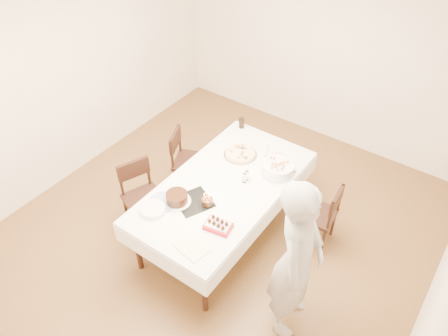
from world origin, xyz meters
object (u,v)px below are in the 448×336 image
Objects in this scene: taper_candle at (268,150)px; layer_cake at (177,198)px; chair_left_dessert at (144,200)px; strawberry_box at (218,225)px; chair_left_savory at (191,162)px; chair_right_savory at (317,214)px; person at (297,262)px; birthday_cake at (207,199)px; dining_table at (224,209)px; pasta_bowl at (278,168)px; pizza_white at (240,154)px; pizza_pepperoni at (278,160)px; cola_glass at (242,123)px.

layer_cake is (-0.40, -1.11, -0.08)m from taper_candle.
chair_left_dessert reaches higher than strawberry_box.
chair_left_savory is 0.97× the size of chair_left_dessert.
chair_right_savory is 1.18m from person.
layer_cake is 2.18× the size of birthday_cake.
dining_table is 0.76m from pasta_bowl.
pasta_bowl is (0.50, -0.01, 0.04)m from pizza_white.
chair_left_dessert is 1.22m from pizza_white.
dining_table is 0.83m from pizza_pepperoni.
dining_table is 1.36m from person.
taper_candle is at bearing 75.69° from dining_table.
chair_left_dessert is 3.18× the size of taper_candle.
layer_cake is (-1.14, -1.00, 0.40)m from chair_right_savory.
person reaches higher than layer_cake.
person reaches higher than chair_left_savory.
birthday_cake is (0.03, -0.33, 0.45)m from dining_table.
dining_table is 16.55× the size of cola_glass.
strawberry_box reaches higher than pizza_white.
taper_candle is (0.94, 1.08, 0.45)m from chair_left_dessert.
pasta_bowl is at bearing -118.32° from chair_left_dessert.
strawberry_box is at bearing -161.94° from chair_left_dessert.
pizza_pepperoni is at bearing 117.12° from pasta_bowl.
cola_glass is 1.68m from strawberry_box.
birthday_cake is (-0.87, -0.85, 0.42)m from chair_right_savory.
taper_candle is at bearing 27.18° from person.
strawberry_box is at bearing -34.87° from birthday_cake.
taper_candle is (-0.74, 0.11, 0.48)m from chair_right_savory.
pizza_pepperoni is 2.14× the size of cola_glass.
chair_right_savory is 0.89m from taper_candle.
chair_left_savory and layer_cake have the same top height.
dining_table is 8.21× the size of strawberry_box.
chair_left_dessert is 3.21× the size of pizza_pepperoni.
chair_left_savory reaches higher than pizza_white.
chair_right_savory is 1.28m from birthday_cake.
person is 6.20× the size of layer_cake.
chair_left_dessert is 0.91m from birthday_cake.
chair_left_savory is 1.45m from strawberry_box.
chair_left_savory reaches higher than pizza_pepperoni.
chair_right_savory is 1.94m from chair_left_dessert.
chair_left_dessert is (-1.68, -0.97, 0.04)m from chair_right_savory.
birthday_cake is (-0.13, -0.96, -0.06)m from taper_candle.
chair_right_savory is at bearing 41.10° from layer_cake.
person reaches higher than pasta_bowl.
chair_left_dessert is 2.29× the size of pizza_white.
chair_left_dessert is at bearing -133.36° from pizza_pepperoni.
layer_cake reaches higher than pizza_pepperoni.
chair_left_savory is 1.15m from birthday_cake.
chair_left_dessert is (-0.78, -0.46, 0.07)m from dining_table.
chair_left_dessert is at bearing -154.77° from chair_right_savory.
chair_right_savory is 1.25m from strawberry_box.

